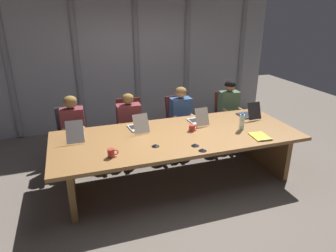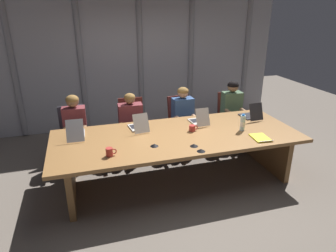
{
  "view_description": "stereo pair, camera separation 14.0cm",
  "coord_description": "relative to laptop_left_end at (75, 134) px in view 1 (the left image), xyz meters",
  "views": [
    {
      "loc": [
        -1.41,
        -3.78,
        2.46
      ],
      "look_at": [
        -0.1,
        0.12,
        0.84
      ],
      "focal_mm": 32.16,
      "sensor_mm": 36.0,
      "label": 1
    },
    {
      "loc": [
        -1.28,
        -3.82,
        2.46
      ],
      "look_at": [
        -0.1,
        0.12,
        0.84
      ],
      "focal_mm": 32.16,
      "sensor_mm": 36.0,
      "label": 2
    }
  ],
  "objects": [
    {
      "name": "ground_plane",
      "position": [
        1.41,
        -0.34,
        -0.79
      ],
      "size": [
        12.19,
        12.19,
        0.0
      ],
      "primitive_type": "plane",
      "color": "#6B6056"
    },
    {
      "name": "conference_table",
      "position": [
        1.41,
        -0.34,
        -0.21
      ],
      "size": [
        3.57,
        1.41,
        0.74
      ],
      "color": "olive",
      "rests_on": "ground_plane"
    },
    {
      "name": "curtain_backdrop",
      "position": [
        1.41,
        2.19,
        0.67
      ],
      "size": [
        6.1,
        0.17,
        2.94
      ],
      "color": "#9999A0",
      "rests_on": "ground_plane"
    },
    {
      "name": "laptop_left_end",
      "position": [
        0.0,
        0.0,
        0.0
      ],
      "size": [
        0.25,
        0.49,
        0.3
      ],
      "rotation": [
        0.0,
        0.0,
        1.54
      ],
      "color": "#A8ADB7",
      "rests_on": "conference_table"
    },
    {
      "name": "laptop_left_mid",
      "position": [
        0.91,
        0.02,
        -0.0
      ],
      "size": [
        0.27,
        0.45,
        0.28
      ],
      "rotation": [
        0.0,
        0.0,
        1.68
      ],
      "color": "beige",
      "rests_on": "conference_table"
    },
    {
      "name": "laptop_center",
      "position": [
        1.88,
        -0.01,
        -0.0
      ],
      "size": [
        0.24,
        0.41,
        0.28
      ],
      "rotation": [
        0.0,
        0.0,
        1.63
      ],
      "color": "beige",
      "rests_on": "conference_table"
    },
    {
      "name": "laptop_right_mid",
      "position": [
        2.81,
        -0.02,
        -0.0
      ],
      "size": [
        0.25,
        0.4,
        0.29
      ],
      "rotation": [
        0.0,
        0.0,
        1.62
      ],
      "color": "#2D2D33",
      "rests_on": "conference_table"
    },
    {
      "name": "office_chair_left_end",
      "position": [
        -0.05,
        0.78,
        -0.45
      ],
      "size": [
        0.6,
        0.6,
        0.91
      ],
      "rotation": [
        0.0,
        0.0,
        -1.44
      ],
      "color": "#2D2D38",
      "rests_on": "ground_plane"
    },
    {
      "name": "office_chair_left_mid",
      "position": [
        0.95,
        0.79,
        -0.43
      ],
      "size": [
        0.6,
        0.6,
        0.97
      ],
      "rotation": [
        0.0,
        0.0,
        -1.63
      ],
      "color": "#511E19",
      "rests_on": "ground_plane"
    },
    {
      "name": "office_chair_center",
      "position": [
        1.89,
        0.79,
        -0.44
      ],
      "size": [
        0.6,
        0.61,
        0.94
      ],
      "rotation": [
        0.0,
        0.0,
        -1.41
      ],
      "color": "#511E19",
      "rests_on": "ground_plane"
    },
    {
      "name": "office_chair_right_mid",
      "position": [
        2.88,
        0.78,
        -0.45
      ],
      "size": [
        0.6,
        0.6,
        0.92
      ],
      "rotation": [
        0.0,
        0.0,
        -1.71
      ],
      "color": "#511E19",
      "rests_on": "ground_plane"
    },
    {
      "name": "person_left_end",
      "position": [
        -0.02,
        0.63,
        -0.13
      ],
      "size": [
        0.39,
        0.56,
        1.16
      ],
      "rotation": [
        0.0,
        0.0,
        -1.61
      ],
      "color": "brown",
      "rests_on": "ground_plane"
    },
    {
      "name": "person_left_mid",
      "position": [
        0.9,
        0.63,
        -0.16
      ],
      "size": [
        0.43,
        0.56,
        1.12
      ],
      "rotation": [
        0.0,
        0.0,
        -1.61
      ],
      "color": "brown",
      "rests_on": "ground_plane"
    },
    {
      "name": "person_center",
      "position": [
        1.87,
        0.63,
        -0.13
      ],
      "size": [
        0.4,
        0.56,
        1.16
      ],
      "rotation": [
        0.0,
        0.0,
        -1.52
      ],
      "color": "#335184",
      "rests_on": "ground_plane"
    },
    {
      "name": "person_right_mid",
      "position": [
        2.84,
        0.63,
        -0.11
      ],
      "size": [
        0.39,
        0.56,
        1.2
      ],
      "rotation": [
        0.0,
        0.0,
        -1.63
      ],
      "color": "#4C6B4C",
      "rests_on": "ground_plane"
    },
    {
      "name": "water_bottle_primary",
      "position": [
        2.4,
        -0.47,
        0.06
      ],
      "size": [
        0.08,
        0.08,
        0.26
      ],
      "color": "silver",
      "rests_on": "conference_table"
    },
    {
      "name": "coffee_mug_near",
      "position": [
        0.39,
        -0.74,
        -0.0
      ],
      "size": [
        0.14,
        0.09,
        0.11
      ],
      "color": "#B2332D",
      "rests_on": "conference_table"
    },
    {
      "name": "coffee_mug_far",
      "position": [
        1.67,
        -0.28,
        -0.01
      ],
      "size": [
        0.14,
        0.09,
        0.09
      ],
      "color": "#B2332D",
      "rests_on": "conference_table"
    },
    {
      "name": "conference_mic_left_side",
      "position": [
        1.5,
        -0.78,
        -0.04
      ],
      "size": [
        0.11,
        0.11,
        0.03
      ],
      "primitive_type": "cone",
      "color": "black",
      "rests_on": "conference_table"
    },
    {
      "name": "conference_mic_middle",
      "position": [
        0.99,
        -0.63,
        -0.04
      ],
      "size": [
        0.11,
        0.11,
        0.03
      ],
      "primitive_type": "cone",
      "color": "black",
      "rests_on": "conference_table"
    },
    {
      "name": "conference_mic_right_side",
      "position": [
        1.53,
        -0.95,
        -0.04
      ],
      "size": [
        0.11,
        0.11,
        0.03
      ],
      "primitive_type": "cone",
      "color": "black",
      "rests_on": "conference_table"
    },
    {
      "name": "spiral_notepad",
      "position": [
        2.5,
        -0.81,
        -0.05
      ],
      "size": [
        0.25,
        0.32,
        0.03
      ],
      "rotation": [
        0.0,
        0.0,
        -0.09
      ],
      "color": "yellow",
      "rests_on": "conference_table"
    }
  ]
}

